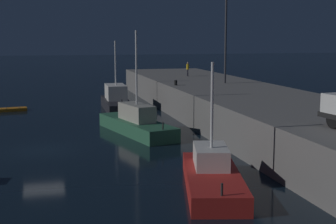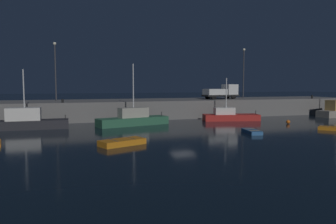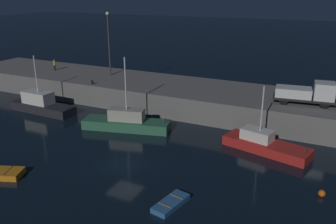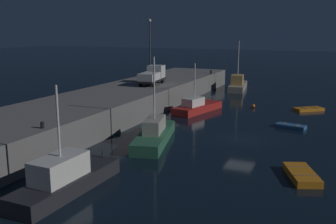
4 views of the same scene
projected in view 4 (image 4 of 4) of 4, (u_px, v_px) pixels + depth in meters
The scene contains 14 objects.
ground_plane at pixel (240, 139), 34.91m from camera, with size 320.00×320.00×0.00m, color black.
pier_quay at pixel (91, 111), 40.91m from camera, with size 69.08×9.82×2.62m.
fishing_trawler_red at pixel (65, 178), 23.31m from camera, with size 8.32×2.46×6.59m.
fishing_boat_blue at pixel (197, 107), 46.56m from camera, with size 7.91×4.13×5.82m.
fishing_boat_white at pixel (238, 85), 63.48m from camera, with size 9.14×3.59×7.90m.
fishing_boat_orange at pixel (154, 134), 33.84m from camera, with size 9.15×4.45×7.42m.
dinghy_orange_near at pixel (309, 109), 47.32m from camera, with size 3.38×3.65×0.39m.
rowboat_white_mid at pixel (291, 126), 38.84m from camera, with size 1.68×3.05×0.41m.
rowboat_blue_far at pixel (302, 175), 25.73m from camera, with size 4.05×2.86×0.51m.
mooring_buoy_near at pixel (253, 106), 48.96m from camera, with size 0.49×0.49×0.49m, color orange.
lamp_post_east at pixel (150, 44), 56.62m from camera, with size 0.44×0.44×8.55m.
utility_truck at pixel (153, 75), 50.93m from camera, with size 6.12×2.74×2.36m.
bollard_west at pixel (42, 125), 28.20m from camera, with size 0.28×0.28×0.47m, color black.
bollard_central at pixel (211, 72), 63.04m from camera, with size 0.28×0.28×0.62m, color black.
Camera 4 is at (-33.42, -7.58, 9.63)m, focal length 41.54 mm.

